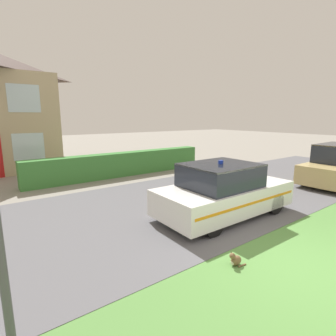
{
  "coord_description": "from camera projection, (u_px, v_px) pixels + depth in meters",
  "views": [
    {
      "loc": [
        -4.79,
        -2.28,
        2.83
      ],
      "look_at": [
        0.59,
        5.02,
        1.05
      ],
      "focal_mm": 28.0,
      "sensor_mm": 36.0,
      "label": 1
    }
  ],
  "objects": [
    {
      "name": "ground_plane",
      "position": [
        295.0,
        264.0,
        5.13
      ],
      "size": [
        80.0,
        80.0,
        0.0
      ],
      "primitive_type": "plane",
      "color": "gray"
    },
    {
      "name": "cat",
      "position": [
        235.0,
        260.0,
        5.04
      ],
      "size": [
        0.32,
        0.22,
        0.3
      ],
      "rotation": [
        0.0,
        0.0,
        3.02
      ],
      "color": "brown",
      "rests_on": "ground"
    },
    {
      "name": "road_strip",
      "position": [
        167.0,
        205.0,
        8.5
      ],
      "size": [
        28.0,
        6.32,
        0.01
      ],
      "primitive_type": "cube",
      "color": "#5B5B60",
      "rests_on": "ground"
    },
    {
      "name": "garden_hedge",
      "position": [
        122.0,
        164.0,
        12.71
      ],
      "size": [
        8.9,
        0.65,
        1.13
      ],
      "primitive_type": "cube",
      "color": "#3D7F38",
      "rests_on": "ground"
    },
    {
      "name": "lawn_verge",
      "position": [
        300.0,
        265.0,
        5.06
      ],
      "size": [
        28.0,
        2.39,
        0.01
      ],
      "primitive_type": "cube",
      "color": "#568C42",
      "rests_on": "ground"
    },
    {
      "name": "police_car",
      "position": [
        223.0,
        191.0,
        7.5
      ],
      "size": [
        4.14,
        1.87,
        1.63
      ],
      "rotation": [
        0.0,
        0.0,
        -0.01
      ],
      "color": "black",
      "rests_on": "road_strip"
    }
  ]
}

